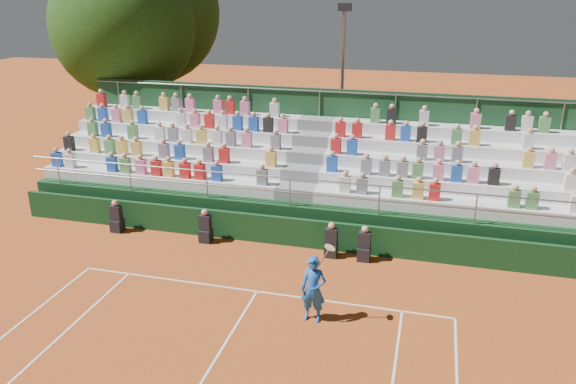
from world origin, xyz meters
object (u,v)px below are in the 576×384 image
(tree_east, at_px, (148,12))
(floodlight_mast, at_px, (343,73))
(tree_west, at_px, (124,27))
(tennis_player, at_px, (313,289))

(tree_east, height_order, floodlight_mast, tree_east)
(tree_west, xyz_separation_m, tree_east, (-0.05, 2.56, 0.56))
(tree_west, relative_size, tree_east, 0.92)
(tennis_player, height_order, floodlight_mast, floodlight_mast)
(tennis_player, height_order, tree_west, tree_west)
(tree_west, bearing_deg, floodlight_mast, 8.58)
(tennis_player, distance_m, floodlight_mast, 14.27)
(tree_west, height_order, floodlight_mast, tree_west)
(tennis_player, xyz_separation_m, floodlight_mast, (-1.66, 13.73, 3.50))
(tennis_player, distance_m, tree_east, 19.93)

